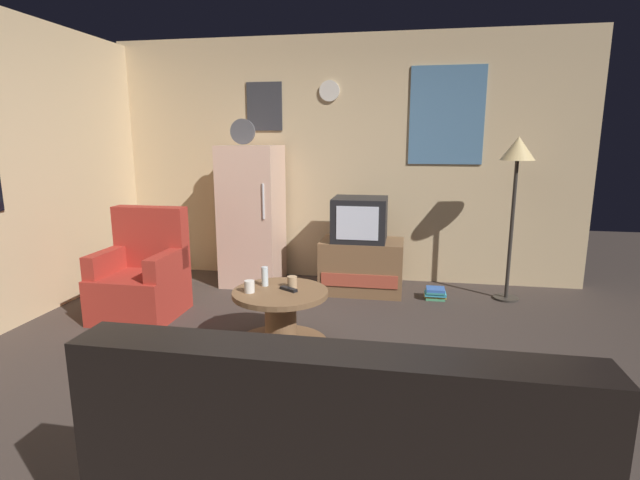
# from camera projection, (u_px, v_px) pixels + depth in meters

# --- Properties ---
(ground_plane) EXTENTS (12.00, 12.00, 0.00)m
(ground_plane) POSITION_uv_depth(u_px,v_px,m) (292.00, 375.00, 3.27)
(ground_plane) COLOR #3D332D
(wall_with_art) EXTENTS (5.20, 0.12, 2.65)m
(wall_with_art) POSITION_uv_depth(u_px,v_px,m) (343.00, 160.00, 5.36)
(wall_with_art) COLOR #D1B284
(wall_with_art) RESTS_ON ground_plane
(fridge) EXTENTS (0.60, 0.62, 1.77)m
(fridge) POSITION_uv_depth(u_px,v_px,m) (252.00, 215.00, 5.23)
(fridge) COLOR beige
(fridge) RESTS_ON ground_plane
(tv_stand) EXTENTS (0.84, 0.53, 0.55)m
(tv_stand) POSITION_uv_depth(u_px,v_px,m) (362.00, 266.00, 5.01)
(tv_stand) COLOR brown
(tv_stand) RESTS_ON ground_plane
(crt_tv) EXTENTS (0.54, 0.51, 0.44)m
(crt_tv) POSITION_uv_depth(u_px,v_px,m) (360.00, 219.00, 4.91)
(crt_tv) COLOR black
(crt_tv) RESTS_ON tv_stand
(standing_lamp) EXTENTS (0.32, 0.32, 1.59)m
(standing_lamp) POSITION_uv_depth(u_px,v_px,m) (517.00, 162.00, 4.54)
(standing_lamp) COLOR #332D28
(standing_lamp) RESTS_ON ground_plane
(coffee_table) EXTENTS (0.72, 0.72, 0.45)m
(coffee_table) POSITION_uv_depth(u_px,v_px,m) (281.00, 319.00, 3.66)
(coffee_table) COLOR brown
(coffee_table) RESTS_ON ground_plane
(wine_glass) EXTENTS (0.05, 0.05, 0.15)m
(wine_glass) POSITION_uv_depth(u_px,v_px,m) (265.00, 276.00, 3.72)
(wine_glass) COLOR silver
(wine_glass) RESTS_ON coffee_table
(mug_ceramic_white) EXTENTS (0.08, 0.08, 0.09)m
(mug_ceramic_white) POSITION_uv_depth(u_px,v_px,m) (249.00, 287.00, 3.57)
(mug_ceramic_white) COLOR silver
(mug_ceramic_white) RESTS_ON coffee_table
(mug_ceramic_tan) EXTENTS (0.08, 0.08, 0.09)m
(mug_ceramic_tan) POSITION_uv_depth(u_px,v_px,m) (292.00, 282.00, 3.68)
(mug_ceramic_tan) COLOR tan
(mug_ceramic_tan) RESTS_ON coffee_table
(remote_control) EXTENTS (0.15, 0.12, 0.02)m
(remote_control) POSITION_uv_depth(u_px,v_px,m) (289.00, 289.00, 3.62)
(remote_control) COLOR black
(remote_control) RESTS_ON coffee_table
(armchair) EXTENTS (0.68, 0.68, 0.96)m
(armchair) POSITION_uv_depth(u_px,v_px,m) (142.00, 278.00, 4.34)
(armchair) COLOR #A52D23
(armchair) RESTS_ON ground_plane
(couch) EXTENTS (1.70, 0.80, 0.92)m
(couch) POSITION_uv_depth(u_px,v_px,m) (337.00, 473.00, 1.85)
(couch) COLOR black
(couch) RESTS_ON ground_plane
(book_stack) EXTENTS (0.22, 0.17, 0.12)m
(book_stack) POSITION_uv_depth(u_px,v_px,m) (435.00, 293.00, 4.80)
(book_stack) COLOR #4CA271
(book_stack) RESTS_ON ground_plane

